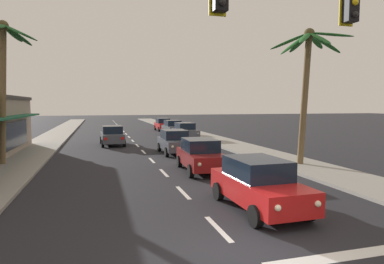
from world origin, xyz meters
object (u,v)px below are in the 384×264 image
object	(u,v)px
sedan_parked_far_kerb	(173,127)
sedan_parked_nearest_kerb	(185,131)
sedan_lead_at_stop_bar	(258,184)
sedan_fifth_in_queue	(174,141)
palm_left_second	(3,61)
traffic_signal_mast	(357,33)
sedan_oncoming_far	(112,135)
sedan_third_in_queue	(200,155)
sedan_parked_mid_kerb	(163,124)
palm_right_second	(307,65)

from	to	relation	value
sedan_parked_far_kerb	sedan_parked_nearest_kerb	bearing A→B (deg)	-89.71
sedan_lead_at_stop_bar	sedan_fifth_in_queue	bearing A→B (deg)	89.30
palm_left_second	traffic_signal_mast	bearing A→B (deg)	-49.45
sedan_oncoming_far	sedan_parked_far_kerb	bearing A→B (deg)	49.76
sedan_third_in_queue	palm_left_second	bearing A→B (deg)	156.55
sedan_parked_mid_kerb	sedan_parked_far_kerb	xyz separation A→B (m)	(-0.07, -6.37, 0.00)
sedan_fifth_in_queue	sedan_parked_nearest_kerb	distance (m)	9.65
sedan_oncoming_far	sedan_parked_mid_kerb	size ratio (longest dim) A/B	1.01
sedan_fifth_in_queue	palm_right_second	bearing A→B (deg)	-48.09
traffic_signal_mast	palm_right_second	size ratio (longest dim) A/B	1.40
traffic_signal_mast	sedan_third_in_queue	distance (m)	10.21
traffic_signal_mast	sedan_third_in_queue	xyz separation A→B (m)	(-1.41, 9.08, -4.46)
sedan_lead_at_stop_bar	sedan_parked_far_kerb	size ratio (longest dim) A/B	1.00
palm_right_second	sedan_oncoming_far	bearing A→B (deg)	128.12
sedan_oncoming_far	sedan_parked_mid_kerb	xyz separation A→B (m)	(7.31, 14.92, 0.00)
traffic_signal_mast	palm_left_second	xyz separation A→B (m)	(-11.53, 13.47, 0.57)
sedan_third_in_queue	sedan_parked_mid_kerb	xyz separation A→B (m)	(3.32, 27.68, 0.00)
sedan_parked_far_kerb	sedan_parked_mid_kerb	bearing A→B (deg)	89.36
sedan_fifth_in_queue	palm_right_second	world-z (taller)	palm_right_second
sedan_lead_at_stop_bar	sedan_third_in_queue	bearing A→B (deg)	89.51
sedan_parked_nearest_kerb	sedan_parked_mid_kerb	bearing A→B (deg)	89.80
sedan_third_in_queue	palm_right_second	size ratio (longest dim) A/B	0.59
sedan_oncoming_far	sedan_parked_far_kerb	distance (m)	11.20
sedan_oncoming_far	sedan_parked_far_kerb	size ratio (longest dim) A/B	1.00
sedan_oncoming_far	palm_right_second	distance (m)	17.14
sedan_parked_nearest_kerb	sedan_parked_far_kerb	distance (m)	5.62
sedan_parked_mid_kerb	palm_right_second	distance (m)	28.41
sedan_lead_at_stop_bar	sedan_third_in_queue	xyz separation A→B (m)	(0.06, 6.58, 0.00)
sedan_third_in_queue	sedan_fifth_in_queue	world-z (taller)	same
sedan_lead_at_stop_bar	sedan_third_in_queue	world-z (taller)	same
sedan_parked_mid_kerb	palm_right_second	size ratio (longest dim) A/B	0.58
sedan_fifth_in_queue	palm_left_second	xyz separation A→B (m)	(-10.22, -2.19, 5.03)
traffic_signal_mast	sedan_lead_at_stop_bar	distance (m)	5.32
sedan_parked_nearest_kerb	sedan_parked_mid_kerb	world-z (taller)	same
sedan_third_in_queue	palm_right_second	bearing A→B (deg)	-1.66
sedan_parked_nearest_kerb	sedan_parked_mid_kerb	xyz separation A→B (m)	(0.04, 11.98, 0.00)
sedan_parked_mid_kerb	palm_right_second	bearing A→B (deg)	-84.16
sedan_oncoming_far	palm_right_second	bearing A→B (deg)	-51.88
sedan_parked_far_kerb	palm_right_second	xyz separation A→B (m)	(2.92, -21.49, 4.82)
sedan_fifth_in_queue	palm_right_second	size ratio (longest dim) A/B	0.58
sedan_parked_nearest_kerb	palm_right_second	xyz separation A→B (m)	(2.89, -15.87, 4.82)
sedan_parked_far_kerb	palm_left_second	bearing A→B (deg)	-128.32
traffic_signal_mast	sedan_parked_mid_kerb	bearing A→B (deg)	87.02
sedan_oncoming_far	sedan_parked_nearest_kerb	world-z (taller)	same
sedan_third_in_queue	sedan_lead_at_stop_bar	bearing A→B (deg)	-90.49
traffic_signal_mast	palm_left_second	world-z (taller)	palm_left_second
sedan_third_in_queue	sedan_parked_nearest_kerb	distance (m)	16.03
sedan_oncoming_far	palm_left_second	world-z (taller)	palm_left_second
sedan_parked_nearest_kerb	palm_right_second	size ratio (longest dim) A/B	0.58
sedan_parked_nearest_kerb	sedan_third_in_queue	bearing A→B (deg)	-101.81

